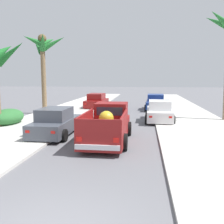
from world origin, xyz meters
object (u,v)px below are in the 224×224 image
(car_left_near, at_px, (159,112))
(car_left_mid, at_px, (56,123))
(hedge_bush, at_px, (8,117))
(palm_tree_left_mid, at_px, (43,51))
(car_right_near, at_px, (97,101))
(car_right_mid, at_px, (155,103))
(pickup_truck, at_px, (108,125))

(car_left_near, distance_m, car_left_mid, 7.96)
(car_left_mid, relative_size, hedge_bush, 1.52)
(car_left_mid, distance_m, hedge_bush, 4.93)
(hedge_bush, bearing_deg, palm_tree_left_mid, 85.79)
(car_right_near, height_order, palm_tree_left_mid, palm_tree_left_mid)
(car_left_near, xyz_separation_m, palm_tree_left_mid, (-9.80, 2.63, 4.76))
(palm_tree_left_mid, xyz_separation_m, hedge_bush, (-0.40, -5.45, -4.93))
(hedge_bush, bearing_deg, car_left_mid, -30.11)
(car_right_near, bearing_deg, car_right_mid, -5.51)
(pickup_truck, distance_m, car_right_mid, 12.99)
(car_right_near, xyz_separation_m, palm_tree_left_mid, (-3.75, -4.56, 4.76))
(car_right_mid, bearing_deg, hedge_bush, -137.27)
(pickup_truck, relative_size, car_left_mid, 1.22)
(car_left_near, xyz_separation_m, hedge_bush, (-10.20, -2.82, -0.16))
(car_left_near, relative_size, car_right_near, 0.99)
(car_left_near, relative_size, car_right_mid, 0.99)
(car_left_near, bearing_deg, car_right_mid, 90.03)
(car_left_mid, bearing_deg, palm_tree_left_mid, 115.99)
(pickup_truck, bearing_deg, car_left_near, 64.38)
(palm_tree_left_mid, bearing_deg, car_right_mid, 22.09)
(hedge_bush, bearing_deg, car_right_mid, 42.73)
(car_right_mid, bearing_deg, car_left_near, -89.97)
(pickup_truck, relative_size, hedge_bush, 1.86)
(hedge_bush, bearing_deg, car_left_near, 15.45)
(car_right_mid, relative_size, palm_tree_left_mid, 0.63)
(pickup_truck, xyz_separation_m, palm_tree_left_mid, (-6.90, 8.69, 4.69))
(pickup_truck, distance_m, car_right_near, 13.62)
(car_left_mid, height_order, palm_tree_left_mid, palm_tree_left_mid)
(car_left_near, distance_m, car_right_mid, 6.60)
(car_right_near, height_order, car_right_mid, same)
(car_right_mid, xyz_separation_m, hedge_bush, (-10.20, -9.42, -0.16))
(car_left_near, distance_m, car_right_near, 9.40)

